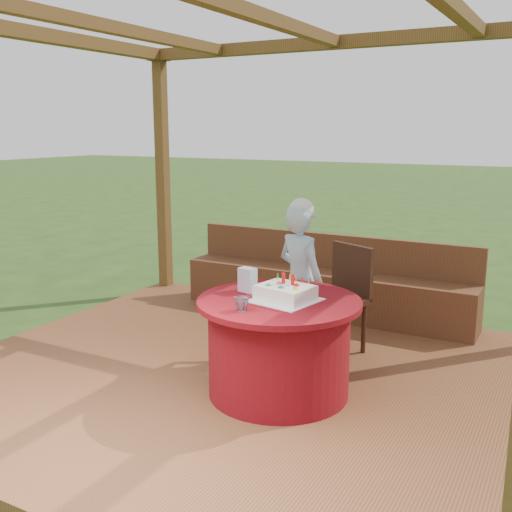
% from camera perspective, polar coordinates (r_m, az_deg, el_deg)
% --- Properties ---
extents(ground, '(60.00, 60.00, 0.00)m').
position_cam_1_polar(ground, '(4.79, -1.47, -12.35)').
color(ground, '#274617').
rests_on(ground, ground).
extents(deck, '(4.50, 4.00, 0.12)m').
position_cam_1_polar(deck, '(4.76, -1.47, -11.69)').
color(deck, brown).
rests_on(deck, ground).
extents(pergola, '(4.50, 4.00, 2.72)m').
position_cam_1_polar(pergola, '(4.38, -1.64, 17.68)').
color(pergola, brown).
rests_on(pergola, deck).
extents(bench, '(3.00, 0.42, 0.80)m').
position_cam_1_polar(bench, '(6.12, 6.60, -3.10)').
color(bench, brown).
rests_on(bench, deck).
extents(table, '(1.15, 1.15, 0.70)m').
position_cam_1_polar(table, '(4.27, 2.19, -8.56)').
color(table, maroon).
rests_on(table, deck).
extents(chair, '(0.60, 0.60, 0.90)m').
position_cam_1_polar(chair, '(5.10, 8.09, -3.43)').
color(chair, '#371D11').
rests_on(chair, deck).
extents(elderly_woman, '(0.54, 0.45, 1.32)m').
position_cam_1_polar(elderly_woman, '(4.88, 4.26, -2.12)').
color(elderly_woman, '#92BFD9').
rests_on(elderly_woman, deck).
extents(birthday_cake, '(0.47, 0.47, 0.18)m').
position_cam_1_polar(birthday_cake, '(4.12, 2.81, -3.52)').
color(birthday_cake, white).
rests_on(birthday_cake, table).
extents(gift_bag, '(0.14, 0.10, 0.18)m').
position_cam_1_polar(gift_bag, '(4.33, -0.81, -2.29)').
color(gift_bag, '#D68BBB').
rests_on(gift_bag, table).
extents(drinking_glass, '(0.13, 0.13, 0.09)m').
position_cam_1_polar(drinking_glass, '(3.89, -1.38, -4.59)').
color(drinking_glass, white).
rests_on(drinking_glass, table).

